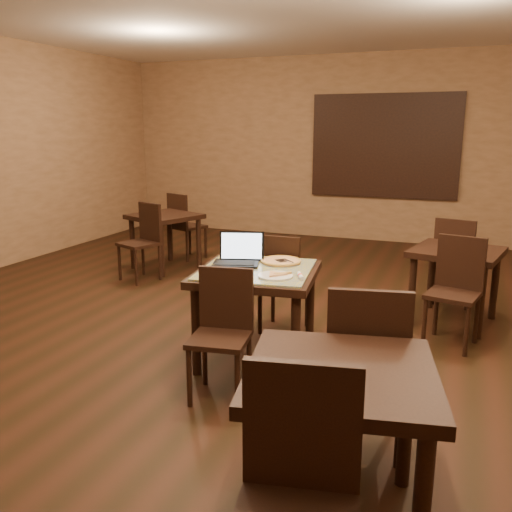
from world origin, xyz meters
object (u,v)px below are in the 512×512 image
at_px(chair_main_near, 223,325).
at_px(laptop, 239,255).
at_px(chair_main_far, 281,278).
at_px(other_table_b_chair_far, 183,222).
at_px(other_table_b_chair_near, 144,237).
at_px(tiled_table, 257,281).
at_px(other_table_a_chair_far, 455,257).
at_px(other_table_c_chair_near, 298,490).
at_px(other_table_c_chair_far, 367,361).
at_px(other_table_c, 340,396).
at_px(pizza_pan, 281,263).
at_px(other_table_b, 165,224).
at_px(other_table_a, 456,262).
at_px(other_table_a_chair_near, 456,284).

distance_m(chair_main_near, laptop, 0.82).
distance_m(chair_main_near, chair_main_far, 1.24).
height_order(chair_main_near, other_table_b_chair_far, other_table_b_chair_far).
bearing_deg(other_table_b_chair_near, tiled_table, -17.39).
distance_m(chair_main_far, other_table_a_chair_far, 2.03).
xyz_separation_m(tiled_table, chair_main_far, (-0.00, 0.62, -0.14)).
relative_size(laptop, other_table_a_chair_far, 0.45).
relative_size(laptop, other_table_c_chair_near, 0.42).
xyz_separation_m(other_table_b_chair_near, other_table_c_chair_near, (3.18, -3.95, 0.05)).
relative_size(other_table_a_chair_far, other_table_c_chair_far, 0.91).
distance_m(tiled_table, other_table_c, 1.91).
bearing_deg(other_table_b_chair_near, other_table_b_chair_far, 114.58).
relative_size(pizza_pan, other_table_b_chair_far, 0.34).
relative_size(chair_main_near, other_table_a_chair_far, 0.96).
height_order(tiled_table, other_table_c_chair_near, other_table_c_chair_near).
bearing_deg(other_table_b_chair_far, other_table_c, 147.61).
height_order(other_table_b, other_table_c_chair_far, other_table_c_chair_far).
bearing_deg(pizza_pan, other_table_c, -63.69).
bearing_deg(other_table_a, other_table_c_chair_near, -84.23).
height_order(other_table_a_chair_far, other_table_b, other_table_a_chair_far).
bearing_deg(other_table_b_chair_near, other_table_c_chair_near, -29.69).
xyz_separation_m(chair_main_far, other_table_c, (1.03, -2.23, 0.13)).
xyz_separation_m(chair_main_far, other_table_c_chair_near, (1.02, -2.82, 0.05)).
xyz_separation_m(other_table_b, other_table_c_chair_near, (3.21, -4.50, -0.03)).
distance_m(laptop, other_table_c_chair_far, 1.70).
height_order(laptop, other_table_a_chair_near, laptop).
distance_m(other_table_c_chair_near, other_table_c_chair_far, 1.20).
bearing_deg(other_table_c_chair_far, other_table_c_chair_near, 77.09).
bearing_deg(other_table_a_chair_far, other_table_b, 8.60).
height_order(other_table_b, other_table_b_chair_near, other_table_b_chair_near).
relative_size(other_table_a_chair_near, other_table_b, 0.93).
relative_size(laptop, other_table_b, 0.42).
relative_size(laptop, other_table_a, 0.46).
bearing_deg(pizza_pan, other_table_c_chair_near, -69.88).
bearing_deg(other_table_b_chair_near, other_table_c_chair_far, -19.11).
relative_size(tiled_table, chair_main_far, 1.12).
xyz_separation_m(other_table_b, other_table_c_chair_far, (3.25, -3.31, -0.03)).
bearing_deg(other_table_c_chair_near, other_table_c_chair_far, 77.09).
xyz_separation_m(chair_main_near, laptop, (-0.19, 0.73, 0.32)).
bearing_deg(laptop, other_table_a_chair_far, 32.24).
bearing_deg(other_table_a, pizza_pan, -124.08).
bearing_deg(other_table_b_chair_near, other_table_c, -24.88).
bearing_deg(other_table_a, chair_main_far, -136.22).
distance_m(other_table_a_chair_near, other_table_b_chair_near, 3.72).
bearing_deg(chair_main_near, other_table_b_chair_far, 113.92).
relative_size(tiled_table, other_table_c, 1.04).
xyz_separation_m(chair_main_far, other_table_a_chair_near, (1.47, 0.34, 0.00)).
xyz_separation_m(other_table_a_chair_near, other_table_b, (-3.67, 1.34, 0.08)).
xyz_separation_m(other_table_a, other_table_a_chair_far, (-0.02, 0.55, -0.07)).
distance_m(chair_main_near, other_table_a, 2.58).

